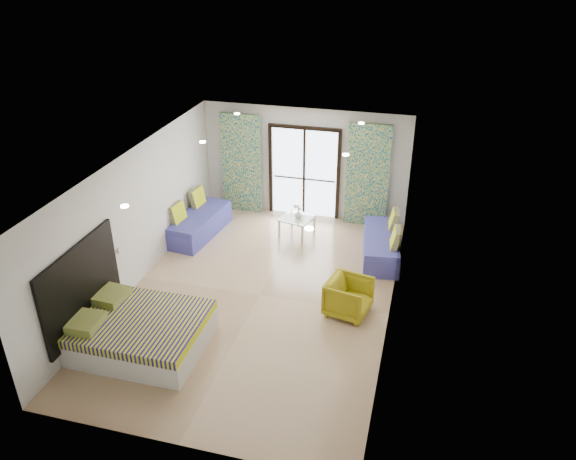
% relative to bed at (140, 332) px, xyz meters
% --- Properties ---
extents(floor, '(5.00, 7.50, 0.01)m').
position_rel_bed_xyz_m(floor, '(1.48, 1.97, -0.30)').
color(floor, tan).
rests_on(floor, ground).
extents(ceiling, '(5.00, 7.50, 0.01)m').
position_rel_bed_xyz_m(ceiling, '(1.48, 1.97, 2.40)').
color(ceiling, silver).
rests_on(ceiling, ground).
extents(wall_back, '(5.00, 0.01, 2.70)m').
position_rel_bed_xyz_m(wall_back, '(1.48, 5.72, 1.05)').
color(wall_back, silver).
rests_on(wall_back, ground).
extents(wall_front, '(5.00, 0.01, 2.70)m').
position_rel_bed_xyz_m(wall_front, '(1.48, -1.78, 1.05)').
color(wall_front, silver).
rests_on(wall_front, ground).
extents(wall_left, '(0.01, 7.50, 2.70)m').
position_rel_bed_xyz_m(wall_left, '(-1.02, 1.97, 1.05)').
color(wall_left, silver).
rests_on(wall_left, ground).
extents(wall_right, '(0.01, 7.50, 2.70)m').
position_rel_bed_xyz_m(wall_right, '(3.98, 1.97, 1.05)').
color(wall_right, silver).
rests_on(wall_right, ground).
extents(balcony_door, '(1.76, 0.08, 2.28)m').
position_rel_bed_xyz_m(balcony_door, '(1.48, 5.69, 0.96)').
color(balcony_door, black).
rests_on(balcony_door, floor).
extents(balcony_rail, '(1.52, 0.03, 0.04)m').
position_rel_bed_xyz_m(balcony_rail, '(1.48, 5.70, 0.65)').
color(balcony_rail, '#595451').
rests_on(balcony_rail, balcony_door).
extents(curtain_left, '(1.00, 0.10, 2.50)m').
position_rel_bed_xyz_m(curtain_left, '(-0.07, 5.54, 0.95)').
color(curtain_left, beige).
rests_on(curtain_left, floor).
extents(curtain_right, '(1.00, 0.10, 2.50)m').
position_rel_bed_xyz_m(curtain_right, '(3.03, 5.54, 0.95)').
color(curtain_right, beige).
rests_on(curtain_right, floor).
extents(downlight_a, '(0.12, 0.12, 0.02)m').
position_rel_bed_xyz_m(downlight_a, '(0.08, -0.03, 2.37)').
color(downlight_a, '#FFE0B2').
rests_on(downlight_a, ceiling).
extents(downlight_b, '(0.12, 0.12, 0.02)m').
position_rel_bed_xyz_m(downlight_b, '(2.88, -0.03, 2.37)').
color(downlight_b, '#FFE0B2').
rests_on(downlight_b, ceiling).
extents(downlight_c, '(0.12, 0.12, 0.02)m').
position_rel_bed_xyz_m(downlight_c, '(0.08, 2.97, 2.37)').
color(downlight_c, '#FFE0B2').
rests_on(downlight_c, ceiling).
extents(downlight_d, '(0.12, 0.12, 0.02)m').
position_rel_bed_xyz_m(downlight_d, '(2.88, 2.97, 2.37)').
color(downlight_d, '#FFE0B2').
rests_on(downlight_d, ceiling).
extents(downlight_e, '(0.12, 0.12, 0.02)m').
position_rel_bed_xyz_m(downlight_e, '(0.08, 4.97, 2.37)').
color(downlight_e, '#FFE0B2').
rests_on(downlight_e, ceiling).
extents(downlight_f, '(0.12, 0.12, 0.02)m').
position_rel_bed_xyz_m(downlight_f, '(2.88, 4.97, 2.37)').
color(downlight_f, '#FFE0B2').
rests_on(downlight_f, ceiling).
extents(headboard, '(0.06, 2.10, 1.50)m').
position_rel_bed_xyz_m(headboard, '(-0.98, 0.00, 0.75)').
color(headboard, black).
rests_on(headboard, floor).
extents(switch_plate, '(0.02, 0.10, 0.10)m').
position_rel_bed_xyz_m(switch_plate, '(-0.99, 1.25, 0.75)').
color(switch_plate, silver).
rests_on(switch_plate, wall_left).
extents(bed, '(2.08, 1.70, 0.72)m').
position_rel_bed_xyz_m(bed, '(0.00, 0.00, 0.00)').
color(bed, silver).
rests_on(bed, floor).
extents(daybed_left, '(0.96, 1.99, 0.95)m').
position_rel_bed_xyz_m(daybed_left, '(-0.64, 4.01, -0.01)').
color(daybed_left, '#41419B').
rests_on(daybed_left, floor).
extents(daybed_right, '(0.96, 1.95, 0.93)m').
position_rel_bed_xyz_m(daybed_right, '(3.59, 4.06, -0.01)').
color(daybed_right, '#41419B').
rests_on(daybed_right, floor).
extents(coffee_table, '(0.84, 0.84, 0.80)m').
position_rel_bed_xyz_m(coffee_table, '(1.58, 4.56, 0.11)').
color(coffee_table, silver).
rests_on(coffee_table, floor).
extents(vase, '(0.19, 0.20, 0.18)m').
position_rel_bed_xyz_m(vase, '(1.62, 4.55, 0.25)').
color(vase, white).
rests_on(vase, coffee_table).
extents(armchair, '(0.84, 0.88, 0.77)m').
position_rel_bed_xyz_m(armchair, '(3.24, 1.84, 0.08)').
color(armchair, '#A09214').
rests_on(armchair, floor).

